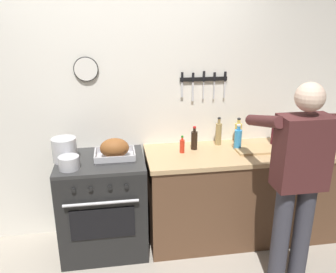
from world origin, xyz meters
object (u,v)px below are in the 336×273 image
at_px(roasting_pan, 115,149).
at_px(bottle_dish_soap, 238,139).
at_px(saucepan, 69,163).
at_px(bottle_soy_sauce, 194,140).
at_px(stock_pot, 65,150).
at_px(stove, 103,204).
at_px(bottle_vinegar, 218,133).
at_px(cutting_board, 255,149).
at_px(bottle_cooking_oil, 238,133).
at_px(bottle_wine_red, 275,131).
at_px(person_cook, 298,175).
at_px(bottle_hot_sauce, 182,146).

relative_size(roasting_pan, bottle_dish_soap, 1.45).
xyz_separation_m(saucepan, bottle_soy_sauce, (1.11, 0.28, 0.04)).
height_order(roasting_pan, stock_pot, stock_pot).
height_order(stove, bottle_vinegar, bottle_vinegar).
bearing_deg(cutting_board, stove, 179.62).
distance_m(saucepan, cutting_board, 1.67).
relative_size(saucepan, cutting_board, 0.47).
bearing_deg(roasting_pan, cutting_board, -0.54).
bearing_deg(stove, saucepan, -146.28).
bearing_deg(bottle_dish_soap, bottle_cooking_oil, 69.64).
relative_size(bottle_vinegar, bottle_wine_red, 0.89).
height_order(bottle_vinegar, bottle_soy_sauce, bottle_vinegar).
bearing_deg(person_cook, bottle_hot_sauce, 55.43).
distance_m(bottle_cooking_oil, bottle_dish_soap, 0.18).
height_order(person_cook, bottle_cooking_oil, person_cook).
distance_m(stock_pot, saucepan, 0.19).
bearing_deg(bottle_wine_red, bottle_vinegar, 173.02).
distance_m(cutting_board, bottle_cooking_oil, 0.26).
distance_m(saucepan, bottle_cooking_oil, 1.62).
height_order(saucepan, bottle_vinegar, bottle_vinegar).
xyz_separation_m(person_cook, roasting_pan, (-1.36, 0.67, 0.03)).
relative_size(bottle_cooking_oil, bottle_hot_sauce, 1.56).
bearing_deg(person_cook, bottle_cooking_oil, 18.95).
xyz_separation_m(person_cook, bottle_vinegar, (-0.36, 0.86, 0.06)).
bearing_deg(person_cook, bottle_vinegar, 31.58).
distance_m(person_cook, bottle_cooking_oil, 0.90).
relative_size(person_cook, cutting_board, 4.61).
distance_m(roasting_pan, bottle_wine_red, 1.55).
bearing_deg(bottle_dish_soap, bottle_wine_red, 11.43).
xyz_separation_m(saucepan, bottle_wine_red, (1.92, 0.30, 0.07)).
distance_m(saucepan, bottle_hot_sauce, 1.00).
bearing_deg(saucepan, bottle_dish_soap, 8.02).
bearing_deg(stove, cutting_board, -0.38).
bearing_deg(bottle_soy_sauce, roasting_pan, -171.47).
relative_size(cutting_board, bottle_soy_sauce, 1.62).
bearing_deg(bottle_cooking_oil, cutting_board, -69.21).
bearing_deg(bottle_hot_sauce, bottle_wine_red, 5.33).
bearing_deg(bottle_soy_sauce, bottle_dish_soap, -8.89).
bearing_deg(roasting_pan, bottle_soy_sauce, 8.53).
height_order(bottle_vinegar, bottle_wine_red, bottle_wine_red).
xyz_separation_m(person_cook, bottle_hot_sauce, (-0.75, 0.71, 0.01)).
xyz_separation_m(person_cook, bottle_wine_red, (0.18, 0.80, 0.08)).
distance_m(stove, bottle_soy_sauce, 1.03).
xyz_separation_m(person_cook, bottle_dish_soap, (-0.22, 0.71, 0.05)).
bearing_deg(bottle_dish_soap, stock_pot, -178.73).
relative_size(bottle_dish_soap, bottle_soy_sauce, 1.09).
height_order(cutting_board, bottle_hot_sauce, bottle_hot_sauce).
distance_m(stock_pot, bottle_wine_red, 1.97).
xyz_separation_m(stove, person_cook, (1.49, -0.66, 0.50)).
height_order(bottle_dish_soap, bottle_hot_sauce, bottle_dish_soap).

